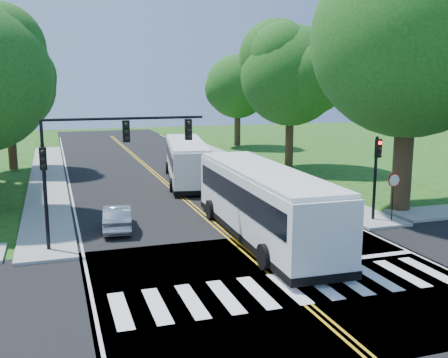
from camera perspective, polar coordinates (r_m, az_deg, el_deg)
name	(u,v)px	position (r m, az deg, el deg)	size (l,w,h in m)	color
ground	(283,283)	(19.79, 6.43, -11.23)	(140.00, 140.00, 0.00)	#154611
road	(174,190)	(36.28, -5.46, -1.19)	(14.00, 96.00, 0.01)	black
cross_road	(283,283)	(19.79, 6.43, -11.22)	(60.00, 12.00, 0.01)	black
center_line	(162,180)	(40.12, -6.73, -0.08)	(0.36, 70.00, 0.01)	gold
edge_line_w	(69,185)	(39.37, -16.47, -0.64)	(0.12, 70.00, 0.01)	silver
edge_line_e	(246,175)	(41.97, 2.40, 0.45)	(0.12, 70.00, 0.01)	silver
crosswalk	(289,288)	(19.37, 7.06, -11.69)	(12.60, 3.00, 0.01)	silver
stop_bar	(344,259)	(22.68, 12.88, -8.54)	(6.60, 0.40, 0.01)	silver
sidewalk_nw	(48,178)	(42.30, -18.65, 0.06)	(2.60, 40.00, 0.15)	gray
sidewalk_ne	(250,168)	(45.25, 2.84, 1.25)	(2.60, 40.00, 0.15)	gray
tree_ne_big	(410,39)	(31.10, 19.61, 14.16)	(10.80, 10.80, 14.91)	#322114
tree_west_far	(8,86)	(46.79, -22.48, 9.30)	(7.60, 7.60, 10.67)	#322114
tree_east_mid	(291,76)	(45.02, 7.28, 11.08)	(8.40, 8.40, 11.93)	#322114
tree_east_far	(238,87)	(60.20, 1.49, 10.03)	(7.20, 7.20, 10.34)	#322114
signal_nw	(100,151)	(23.37, -13.37, 3.01)	(7.15, 0.46, 5.66)	black
signal_ne	(376,167)	(28.43, 16.24, 1.27)	(0.30, 0.46, 4.40)	black
stop_sign	(394,185)	(28.68, 17.98, -0.64)	(0.76, 0.08, 2.53)	black
bus_lead	(263,202)	(24.60, 4.28, -2.52)	(3.43, 13.03, 3.35)	white
bus_follow	(187,160)	(39.01, -4.09, 2.04)	(4.53, 11.96, 3.03)	white
hatchback	(117,217)	(26.79, -11.53, -4.13)	(1.35, 3.86, 1.27)	#ADAEB4
suv	(283,196)	(31.43, 6.49, -1.82)	(2.13, 4.61, 1.28)	#A5A8AC
dark_sedan	(241,171)	(40.04, 1.90, 0.91)	(1.84, 4.52, 1.31)	black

